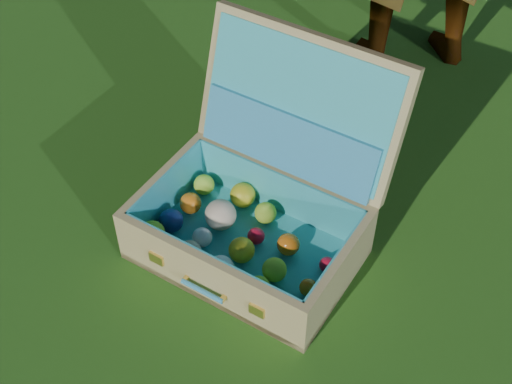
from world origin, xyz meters
The scene contains 2 objects.
ground centered at (0.00, 0.00, 0.00)m, with size 60.00×60.00×0.00m, color #215114.
suitcase centered at (0.17, 0.13, 0.14)m, with size 0.64×0.61×0.51m.
Camera 1 is at (0.57, -1.05, 1.45)m, focal length 50.00 mm.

